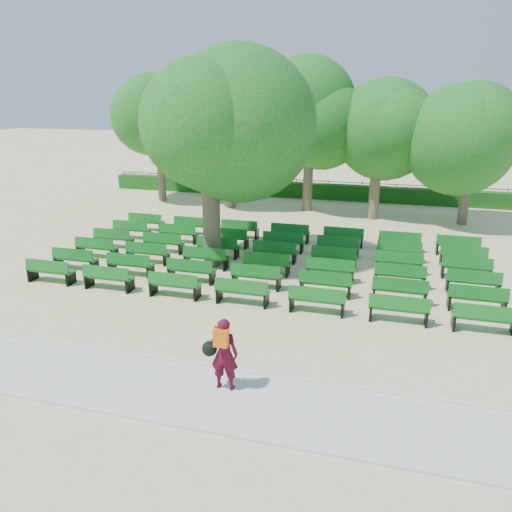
{
  "coord_description": "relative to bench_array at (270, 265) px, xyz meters",
  "views": [
    {
      "loc": [
        4.83,
        -15.95,
        6.25
      ],
      "look_at": [
        0.67,
        -1.0,
        1.1
      ],
      "focal_mm": 35.0,
      "sensor_mm": 36.0,
      "label": 1
    }
  ],
  "objects": [
    {
      "name": "person",
      "position": [
        0.95,
        -8.06,
        0.83
      ],
      "size": [
        0.79,
        0.48,
        1.66
      ],
      "rotation": [
        0.0,
        0.0,
        3.19
      ],
      "color": "#4A0A1D",
      "rests_on": "ground"
    },
    {
      "name": "hedge",
      "position": [
        -0.65,
        12.96,
        0.36
      ],
      "size": [
        26.0,
        0.7,
        0.9
      ],
      "primitive_type": "cube",
      "color": "#175316",
      "rests_on": "ground"
    },
    {
      "name": "curb",
      "position": [
        -0.65,
        -7.29,
        -0.04
      ],
      "size": [
        30.0,
        0.12,
        0.1
      ],
      "primitive_type": "cube",
      "color": "silver",
      "rests_on": "ground"
    },
    {
      "name": "fence",
      "position": [
        -0.65,
        13.36,
        -0.09
      ],
      "size": [
        26.0,
        0.1,
        1.02
      ],
      "primitive_type": null,
      "color": "black",
      "rests_on": "ground"
    },
    {
      "name": "ground",
      "position": [
        -0.65,
        -1.04,
        -0.09
      ],
      "size": [
        120.0,
        120.0,
        0.0
      ],
      "primitive_type": "plane",
      "color": "beige"
    },
    {
      "name": "tree_line",
      "position": [
        -0.65,
        8.96,
        -0.09
      ],
      "size": [
        21.8,
        6.8,
        7.04
      ],
      "primitive_type": null,
      "color": "#206C1F",
      "rests_on": "ground"
    },
    {
      "name": "bench_array",
      "position": [
        0.0,
        0.0,
        0.0
      ],
      "size": [
        1.68,
        0.57,
        1.05
      ],
      "rotation": [
        0.0,
        0.0,
        0.03
      ],
      "color": "#126A1E",
      "rests_on": "ground"
    },
    {
      "name": "paving",
      "position": [
        -0.65,
        -8.44,
        -0.06
      ],
      "size": [
        30.0,
        2.2,
        0.06
      ],
      "primitive_type": "cube",
      "color": "silver",
      "rests_on": "ground"
    },
    {
      "name": "tree_among",
      "position": [
        -2.19,
        -0.25,
        5.09
      ],
      "size": [
        5.71,
        5.71,
        7.78
      ],
      "color": "brown",
      "rests_on": "ground"
    }
  ]
}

